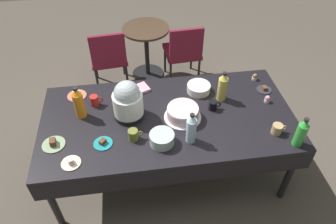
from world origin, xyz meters
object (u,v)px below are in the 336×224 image
dessert_plate_teal (103,143)px  dessert_plate_sage (53,144)px  dessert_plate_cream (71,162)px  round_cafe_table (146,43)px  cupcake_cocoa (117,91)px  dessert_plate_coral (77,95)px  potluck_table (168,121)px  maroon_chair_right (183,50)px  coffee_mug_red (95,101)px  cupcake_berry (267,99)px  coffee_mug_tan (277,129)px  soda_bottle_lime_soda (301,133)px  maroon_chair_left (109,56)px  soda_bottle_water (191,129)px  cupcake_lemon (255,77)px  slow_cooker (128,101)px  soda_bottle_ginger_ale (223,87)px  coffee_mug_olive (134,135)px  ceramic_snack_bowl (199,88)px  soda_bottle_orange_juice (79,103)px  glass_salad_bowl (162,138)px  dessert_plate_charcoal (264,89)px  frosted_layer_cake (183,113)px  coffee_mug_black (213,105)px

dessert_plate_teal → dessert_plate_sage: dessert_plate_sage is taller
dessert_plate_teal → dessert_plate_sage: size_ratio=0.84×
dessert_plate_cream → round_cafe_table: 2.22m
cupcake_cocoa → dessert_plate_coral: bearing=178.3°
dessert_plate_teal → potluck_table: bearing=23.4°
maroon_chair_right → potluck_table: bearing=-105.7°
dessert_plate_sage → coffee_mug_red: (0.32, 0.44, 0.04)m
cupcake_berry → coffee_mug_tan: coffee_mug_tan is taller
dessert_plate_sage → potluck_table: bearing=11.7°
dessert_plate_coral → soda_bottle_lime_soda: soda_bottle_lime_soda is taller
maroon_chair_left → soda_bottle_water: bearing=-68.6°
cupcake_cocoa → cupcake_lemon: same height
slow_cooker → round_cafe_table: 1.69m
cupcake_lemon → soda_bottle_lime_soda: 0.87m
soda_bottle_ginger_ale → potluck_table: bearing=-162.4°
coffee_mug_tan → maroon_chair_left: bearing=128.5°
soda_bottle_ginger_ale → coffee_mug_red: soda_bottle_ginger_ale is taller
cupcake_cocoa → soda_bottle_ginger_ale: bearing=-12.7°
cupcake_lemon → coffee_mug_olive: coffee_mug_olive is taller
cupcake_lemon → dessert_plate_teal: bearing=-156.6°
slow_cooker → ceramic_snack_bowl: size_ratio=1.63×
soda_bottle_orange_juice → coffee_mug_olive: size_ratio=2.51×
soda_bottle_ginger_ale → slow_cooker: bearing=-172.8°
glass_salad_bowl → dessert_plate_cream: glass_salad_bowl is taller
maroon_chair_left → round_cafe_table: 0.54m
maroon_chair_right → round_cafe_table: 0.51m
dessert_plate_charcoal → cupcake_cocoa: size_ratio=2.09×
ceramic_snack_bowl → coffee_mug_olive: bearing=-141.0°
frosted_layer_cake → cupcake_lemon: bearing=28.5°
cupcake_lemon → soda_bottle_water: bearing=-138.2°
coffee_mug_black → maroon_chair_right: bearing=90.2°
slow_cooker → dessert_plate_cream: bearing=-135.0°
ceramic_snack_bowl → soda_bottle_lime_soda: size_ratio=0.80×
coffee_mug_olive → round_cafe_table: 1.93m
potluck_table → dessert_plate_charcoal: 0.99m
dessert_plate_teal → cupcake_berry: (1.48, 0.30, 0.02)m
cupcake_lemon → coffee_mug_olive: 1.38m
ceramic_snack_bowl → soda_bottle_orange_juice: soda_bottle_orange_juice is taller
cupcake_cocoa → maroon_chair_right: (0.83, 1.06, -0.29)m
potluck_table → coffee_mug_black: bearing=5.3°
dessert_plate_coral → dessert_plate_teal: (0.25, -0.63, -0.00)m
soda_bottle_lime_soda → coffee_mug_red: 1.75m
dessert_plate_coral → coffee_mug_tan: coffee_mug_tan is taller
dessert_plate_coral → round_cafe_table: 1.51m
dessert_plate_coral → round_cafe_table: dessert_plate_coral is taller
potluck_table → cupcake_berry: bearing=3.9°
potluck_table → dessert_plate_teal: bearing=-156.6°
glass_salad_bowl → soda_bottle_water: (0.23, -0.01, 0.09)m
dessert_plate_cream → maroon_chair_right: 2.22m
cupcake_lemon → coffee_mug_olive: size_ratio=0.55×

